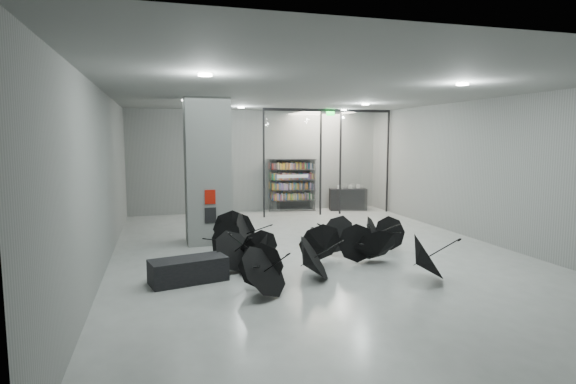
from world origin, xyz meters
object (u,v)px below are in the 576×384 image
object	(u,v)px
column	(207,171)
shop_counter	(348,199)
umbrella_cluster	(303,252)
bookshelf	(292,185)
bench	(188,270)

from	to	relation	value
column	shop_counter	size ratio (longest dim) A/B	2.72
column	umbrella_cluster	bearing A→B (deg)	-59.85
column	bookshelf	xyz separation A→B (m)	(3.85, 4.75, -0.96)
umbrella_cluster	bench	bearing A→B (deg)	-169.02
bookshelf	umbrella_cluster	size ratio (longest dim) A/B	0.38
bookshelf	umbrella_cluster	xyz separation A→B (m)	(-2.03, -7.88, -0.73)
bookshelf	shop_counter	distance (m)	2.35
shop_counter	bookshelf	bearing A→B (deg)	-178.42
column	bench	xyz separation A→B (m)	(-0.78, -3.63, -1.75)
bench	bookshelf	bearing A→B (deg)	47.57
bookshelf	shop_counter	world-z (taller)	bookshelf
bench	umbrella_cluster	distance (m)	2.65
bench	shop_counter	size ratio (longest dim) A/B	1.04
column	bench	distance (m)	4.11
bookshelf	umbrella_cluster	bearing A→B (deg)	-94.65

